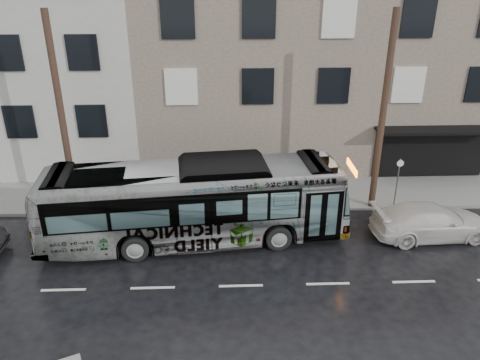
% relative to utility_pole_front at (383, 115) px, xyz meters
% --- Properties ---
extents(ground, '(120.00, 120.00, 0.00)m').
position_rel_utility_pole_front_xyz_m(ground, '(-6.50, -3.30, -4.65)').
color(ground, black).
rests_on(ground, ground).
extents(sidewalk, '(90.00, 3.60, 0.15)m').
position_rel_utility_pole_front_xyz_m(sidewalk, '(-6.50, 1.60, -4.58)').
color(sidewalk, gray).
rests_on(sidewalk, ground).
extents(building_taupe, '(20.00, 12.00, 11.00)m').
position_rel_utility_pole_front_xyz_m(building_taupe, '(-1.50, 9.40, 0.85)').
color(building_taupe, gray).
rests_on(building_taupe, ground).
extents(utility_pole_front, '(0.30, 0.30, 9.00)m').
position_rel_utility_pole_front_xyz_m(utility_pole_front, '(0.00, 0.00, 0.00)').
color(utility_pole_front, '#442E22').
rests_on(utility_pole_front, sidewalk).
extents(utility_pole_rear, '(0.30, 0.30, 9.00)m').
position_rel_utility_pole_front_xyz_m(utility_pole_rear, '(-14.00, 0.00, 0.00)').
color(utility_pole_rear, '#442E22').
rests_on(utility_pole_rear, sidewalk).
extents(sign_post, '(0.06, 0.06, 2.40)m').
position_rel_utility_pole_front_xyz_m(sign_post, '(1.10, 0.00, -3.30)').
color(sign_post, slate).
rests_on(sign_post, sidewalk).
extents(bus, '(12.80, 4.22, 3.50)m').
position_rel_utility_pole_front_xyz_m(bus, '(-8.30, -2.48, -2.90)').
color(bus, '#B2B2B2').
rests_on(bus, ground).
extents(white_sedan, '(5.19, 2.40, 1.47)m').
position_rel_utility_pole_front_xyz_m(white_sedan, '(1.74, -2.62, -3.92)').
color(white_sedan, silver).
rests_on(white_sedan, ground).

